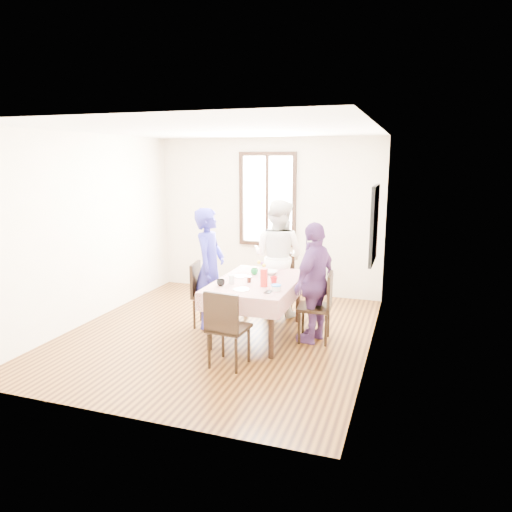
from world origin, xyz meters
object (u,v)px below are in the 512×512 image
(chair_far, at_px, (278,284))
(chair_near, at_px, (229,328))
(chair_left, at_px, (209,295))
(chair_right, at_px, (314,307))
(person_right, at_px, (314,282))
(person_left, at_px, (210,268))
(person_far, at_px, (278,257))
(dining_table, at_px, (257,308))

(chair_far, relative_size, chair_near, 1.00)
(chair_left, height_order, chair_right, same)
(chair_far, relative_size, person_right, 0.58)
(person_left, relative_size, person_far, 0.96)
(dining_table, bearing_deg, chair_left, 169.78)
(chair_far, bearing_deg, person_right, 126.58)
(chair_right, bearing_deg, chair_far, 33.45)
(chair_near, bearing_deg, chair_far, 94.97)
(person_left, bearing_deg, dining_table, -104.34)
(chair_near, bearing_deg, dining_table, 94.97)
(dining_table, xyz_separation_m, chair_left, (-0.77, 0.14, 0.08))
(chair_far, height_order, person_left, person_left)
(chair_left, relative_size, chair_near, 1.00)
(person_far, bearing_deg, chair_left, 61.33)
(chair_right, relative_size, person_far, 0.52)
(dining_table, distance_m, chair_left, 0.79)
(person_far, distance_m, person_right, 1.21)
(chair_far, bearing_deg, person_far, 88.95)
(chair_right, bearing_deg, dining_table, 88.50)
(person_left, bearing_deg, chair_right, -97.33)
(chair_right, bearing_deg, person_right, 85.06)
(person_right, bearing_deg, chair_far, -125.29)
(person_left, height_order, person_far, person_far)
(chair_right, distance_m, chair_far, 1.24)
(dining_table, bearing_deg, person_right, 3.53)
(chair_right, distance_m, person_right, 0.33)
(person_left, bearing_deg, chair_left, 86.16)
(person_right, bearing_deg, chair_left, -76.41)
(person_left, relative_size, person_right, 1.07)
(chair_near, xyz_separation_m, person_left, (-0.75, 1.16, 0.39))
(person_far, bearing_deg, person_right, 141.30)
(person_left, height_order, person_right, person_left)
(chair_right, height_order, chair_near, same)
(chair_near, height_order, person_left, person_left)
(chair_far, height_order, chair_near, same)
(dining_table, relative_size, chair_right, 1.63)
(person_far, height_order, person_right, person_far)
(chair_far, height_order, person_right, person_right)
(chair_near, xyz_separation_m, person_far, (0.00, 2.02, 0.42))
(chair_right, xyz_separation_m, chair_near, (-0.77, -1.06, 0.00))
(chair_near, bearing_deg, chair_left, 128.61)
(chair_near, relative_size, person_far, 0.52)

